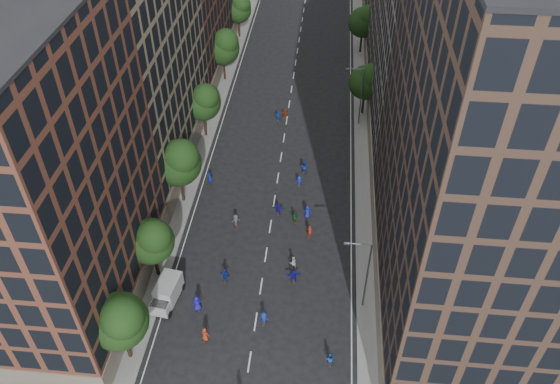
# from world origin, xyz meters

# --- Properties ---
(ground) EXTENTS (240.00, 240.00, 0.00)m
(ground) POSITION_xyz_m (0.00, 40.00, 0.00)
(ground) COLOR black
(ground) RESTS_ON ground
(sidewalk_left) EXTENTS (4.00, 105.00, 0.15)m
(sidewalk_left) POSITION_xyz_m (-12.00, 47.50, 0.07)
(sidewalk_left) COLOR slate
(sidewalk_left) RESTS_ON ground
(sidewalk_right) EXTENTS (4.00, 105.00, 0.15)m
(sidewalk_right) POSITION_xyz_m (12.00, 47.50, 0.07)
(sidewalk_right) COLOR slate
(sidewalk_right) RESTS_ON ground
(bldg_left_a) EXTENTS (14.00, 22.00, 30.00)m
(bldg_left_a) POSITION_xyz_m (-19.00, 11.00, 15.00)
(bldg_left_a) COLOR brown
(bldg_left_a) RESTS_ON ground
(bldg_left_b) EXTENTS (14.00, 26.00, 34.00)m
(bldg_left_b) POSITION_xyz_m (-19.00, 35.00, 17.00)
(bldg_left_b) COLOR #7E6E52
(bldg_left_b) RESTS_ON ground
(bldg_right_a) EXTENTS (14.00, 30.00, 36.00)m
(bldg_right_a) POSITION_xyz_m (19.00, 15.00, 18.00)
(bldg_right_a) COLOR #402C22
(bldg_right_a) RESTS_ON ground
(bldg_right_b) EXTENTS (14.00, 28.00, 33.00)m
(bldg_right_b) POSITION_xyz_m (19.00, 44.00, 16.50)
(bldg_right_b) COLOR #6C6459
(bldg_right_b) RESTS_ON ground
(tree_left_0) EXTENTS (5.20, 5.20, 8.83)m
(tree_left_0) POSITION_xyz_m (-11.01, 3.85, 5.96)
(tree_left_0) COLOR black
(tree_left_0) RESTS_ON ground
(tree_left_1) EXTENTS (4.80, 4.80, 8.21)m
(tree_left_1) POSITION_xyz_m (-11.02, 13.86, 5.55)
(tree_left_1) COLOR black
(tree_left_1) RESTS_ON ground
(tree_left_2) EXTENTS (5.60, 5.60, 9.45)m
(tree_left_2) POSITION_xyz_m (-10.99, 25.83, 6.36)
(tree_left_2) COLOR black
(tree_left_2) RESTS_ON ground
(tree_left_3) EXTENTS (5.00, 5.00, 8.58)m
(tree_left_3) POSITION_xyz_m (-11.02, 39.85, 5.82)
(tree_left_3) COLOR black
(tree_left_3) RESTS_ON ground
(tree_left_4) EXTENTS (5.40, 5.40, 9.08)m
(tree_left_4) POSITION_xyz_m (-11.00, 55.84, 6.10)
(tree_left_4) COLOR black
(tree_left_4) RESTS_ON ground
(tree_left_5) EXTENTS (4.80, 4.80, 8.33)m
(tree_left_5) POSITION_xyz_m (-11.02, 71.86, 5.68)
(tree_left_5) COLOR black
(tree_left_5) RESTS_ON ground
(tree_right_a) EXTENTS (5.00, 5.00, 8.39)m
(tree_right_a) POSITION_xyz_m (11.38, 47.85, 5.63)
(tree_right_a) COLOR black
(tree_right_a) RESTS_ON ground
(tree_right_b) EXTENTS (5.20, 5.20, 8.83)m
(tree_right_b) POSITION_xyz_m (11.39, 67.85, 5.96)
(tree_right_b) COLOR black
(tree_right_b) RESTS_ON ground
(streetlamp_near) EXTENTS (2.64, 0.22, 9.06)m
(streetlamp_near) POSITION_xyz_m (10.37, 12.00, 5.17)
(streetlamp_near) COLOR #595B60
(streetlamp_near) RESTS_ON ground
(streetlamp_far) EXTENTS (2.64, 0.22, 9.06)m
(streetlamp_far) POSITION_xyz_m (10.37, 45.00, 5.17)
(streetlamp_far) COLOR #595B60
(streetlamp_far) RESTS_ON ground
(cargo_van) EXTENTS (2.73, 4.75, 2.40)m
(cargo_van) POSITION_xyz_m (-9.28, 10.74, 1.26)
(cargo_van) COLOR #B2B2B4
(cargo_van) RESTS_ON ground
(skater_0) EXTENTS (1.09, 0.94, 1.90)m
(skater_0) POSITION_xyz_m (-6.01, 9.93, 0.95)
(skater_0) COLOR #1A16B3
(skater_0) RESTS_ON ground
(skater_2) EXTENTS (0.82, 0.67, 1.55)m
(skater_2) POSITION_xyz_m (7.42, 5.03, 0.78)
(skater_2) COLOR blue
(skater_2) RESTS_ON ground
(skater_3) EXTENTS (1.07, 0.69, 1.56)m
(skater_3) POSITION_xyz_m (0.86, 8.89, 0.78)
(skater_3) COLOR #132AA0
(skater_3) RESTS_ON ground
(skater_4) EXTENTS (1.19, 0.71, 1.90)m
(skater_4) POSITION_xyz_m (-3.83, 13.77, 0.95)
(skater_4) COLOR navy
(skater_4) RESTS_ON ground
(skater_5) EXTENTS (1.62, 0.85, 1.67)m
(skater_5) POSITION_xyz_m (3.35, 14.52, 0.84)
(skater_5) COLOR #1914A8
(skater_5) RESTS_ON ground
(skater_6) EXTENTS (0.95, 0.76, 1.68)m
(skater_6) POSITION_xyz_m (-4.53, 6.48, 0.84)
(skater_6) COLOR #963319
(skater_6) RESTS_ON ground
(skater_7) EXTENTS (0.67, 0.51, 1.66)m
(skater_7) POSITION_xyz_m (4.70, 21.24, 0.83)
(skater_7) COLOR #9F271A
(skater_7) RESTS_ON ground
(skater_8) EXTENTS (0.98, 0.86, 1.69)m
(skater_8) POSITION_xyz_m (3.13, 16.31, 0.85)
(skater_8) COLOR #B6B8B3
(skater_8) RESTS_ON ground
(skater_9) EXTENTS (1.18, 0.96, 1.59)m
(skater_9) POSITION_xyz_m (-4.04, 22.29, 0.80)
(skater_9) COLOR #47464C
(skater_9) RESTS_ON ground
(skater_10) EXTENTS (1.04, 0.72, 1.65)m
(skater_10) POSITION_xyz_m (2.84, 23.38, 0.82)
(skater_10) COLOR #1B5A23
(skater_10) RESTS_ON ground
(skater_11) EXTENTS (1.44, 0.54, 1.53)m
(skater_11) POSITION_xyz_m (0.73, 24.74, 0.76)
(skater_11) COLOR #1B13A1
(skater_11) RESTS_ON ground
(skater_12) EXTENTS (0.94, 0.73, 1.71)m
(skater_12) POSITION_xyz_m (4.24, 24.47, 0.85)
(skater_12) COLOR #1622B6
(skater_12) RESTS_ON ground
(skater_13) EXTENTS (0.80, 0.67, 1.87)m
(skater_13) POSITION_xyz_m (-8.50, 29.33, 0.93)
(skater_13) COLOR #122099
(skater_13) RESTS_ON ground
(skater_14) EXTENTS (1.05, 0.92, 1.81)m
(skater_14) POSITION_xyz_m (3.32, 32.92, 0.90)
(skater_14) COLOR #1632B6
(skater_14) RESTS_ON ground
(skater_15) EXTENTS (1.05, 0.72, 1.49)m
(skater_15) POSITION_xyz_m (2.87, 30.13, 0.75)
(skater_15) COLOR #162AB9
(skater_15) RESTS_ON ground
(skater_16) EXTENTS (1.22, 0.79, 1.92)m
(skater_16) POSITION_xyz_m (-1.19, 44.46, 0.96)
(skater_16) COLOR #144AA8
(skater_16) RESTS_ON ground
(skater_17) EXTENTS (1.49, 0.67, 1.55)m
(skater_17) POSITION_xyz_m (-0.35, 45.53, 0.77)
(skater_17) COLOR maroon
(skater_17) RESTS_ON ground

